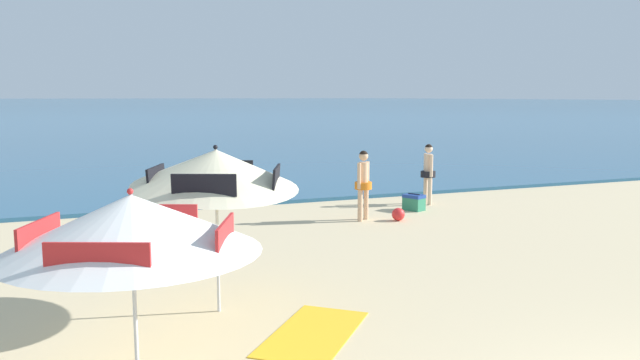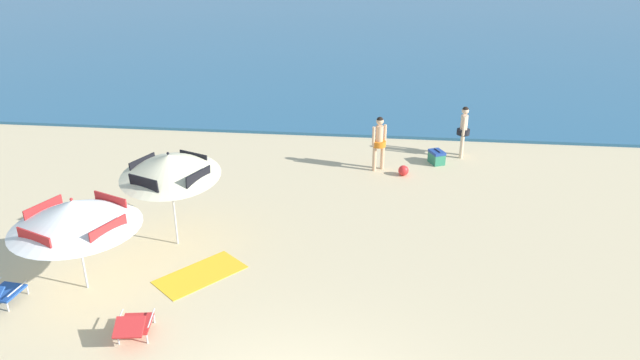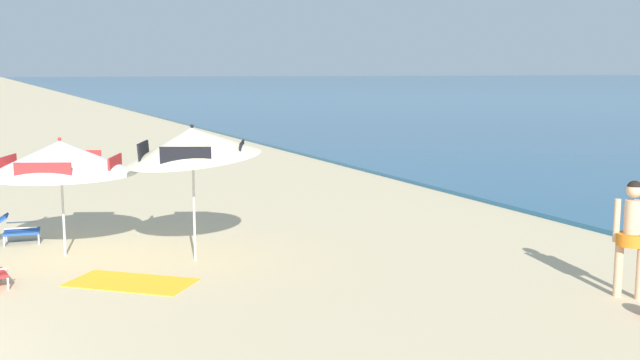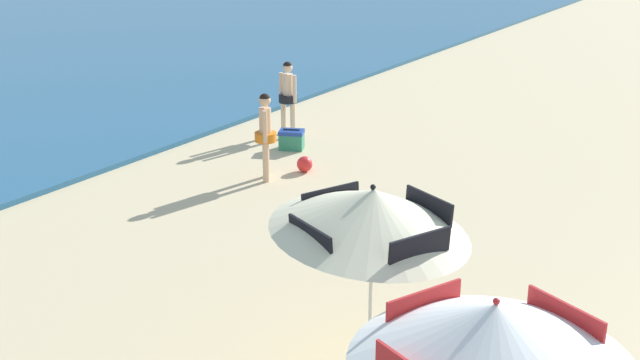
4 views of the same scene
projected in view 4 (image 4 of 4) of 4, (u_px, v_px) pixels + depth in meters
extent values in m
cone|color=white|center=(494.00, 334.00, 6.99)|extent=(2.63, 2.63, 0.56)
cube|color=red|center=(424.00, 305.00, 7.72)|extent=(0.81, 0.36, 0.30)
cube|color=red|center=(565.00, 318.00, 7.49)|extent=(0.36, 0.81, 0.30)
sphere|color=red|center=(496.00, 301.00, 6.88)|extent=(0.06, 0.06, 0.06)
cylinder|color=silver|center=(371.00, 283.00, 9.12)|extent=(0.04, 0.04, 2.16)
cone|color=beige|center=(372.00, 211.00, 8.84)|extent=(2.40, 2.43, 0.72)
cube|color=black|center=(331.00, 199.00, 9.49)|extent=(0.73, 0.34, 0.27)
cube|color=black|center=(310.00, 238.00, 8.47)|extent=(0.34, 0.73, 0.27)
cube|color=black|center=(420.00, 246.00, 8.27)|extent=(0.73, 0.34, 0.27)
cube|color=black|center=(429.00, 206.00, 9.28)|extent=(0.34, 0.73, 0.27)
sphere|color=black|center=(373.00, 187.00, 8.75)|extent=(0.06, 0.06, 0.06)
cylinder|color=beige|center=(284.00, 116.00, 18.11)|extent=(0.11, 0.11, 0.78)
cylinder|color=beige|center=(293.00, 118.00, 17.94)|extent=(0.11, 0.11, 0.78)
cylinder|color=black|center=(288.00, 98.00, 17.89)|extent=(0.39, 0.39, 0.16)
cylinder|color=beige|center=(288.00, 87.00, 17.80)|extent=(0.21, 0.21, 0.55)
cylinder|color=beige|center=(281.00, 86.00, 17.93)|extent=(0.08, 0.08, 0.59)
cylinder|color=beige|center=(294.00, 89.00, 17.68)|extent=(0.08, 0.08, 0.59)
sphere|color=beige|center=(287.00, 67.00, 17.66)|extent=(0.21, 0.21, 0.21)
sphere|color=black|center=(287.00, 66.00, 17.65)|extent=(0.19, 0.19, 0.19)
cylinder|color=#D8A87F|center=(266.00, 161.00, 15.21)|extent=(0.12, 0.12, 0.79)
cylinder|color=#D8A87F|center=(266.00, 156.00, 15.48)|extent=(0.12, 0.12, 0.79)
cylinder|color=orange|center=(266.00, 137.00, 15.20)|extent=(0.39, 0.39, 0.16)
cylinder|color=#D8A87F|center=(265.00, 123.00, 15.12)|extent=(0.22, 0.22, 0.56)
cylinder|color=#D8A87F|center=(265.00, 127.00, 14.94)|extent=(0.09, 0.09, 0.59)
cylinder|color=#D8A87F|center=(266.00, 121.00, 15.31)|extent=(0.09, 0.09, 0.59)
sphere|color=#D8A87F|center=(265.00, 100.00, 14.98)|extent=(0.21, 0.21, 0.21)
sphere|color=black|center=(265.00, 99.00, 14.97)|extent=(0.20, 0.20, 0.20)
cube|color=#2D7F5B|center=(292.00, 142.00, 17.13)|extent=(0.51, 0.58, 0.32)
cube|color=navy|center=(292.00, 132.00, 17.06)|extent=(0.53, 0.60, 0.08)
cylinder|color=black|center=(291.00, 130.00, 17.05)|extent=(0.16, 0.31, 0.02)
sphere|color=red|center=(305.00, 164.00, 15.81)|extent=(0.30, 0.30, 0.30)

